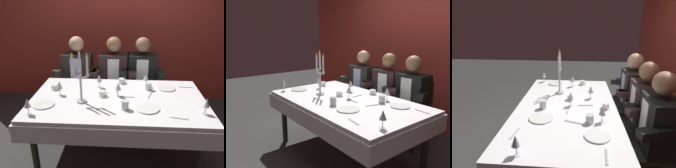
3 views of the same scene
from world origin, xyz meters
The scene contains 26 objects.
ground_plane centered at (0.00, 0.00, 0.00)m, with size 12.00×12.00×0.00m, color #353432.
back_wall centered at (0.00, 1.66, 1.35)m, with size 6.00×0.12×2.70m, color #BA3D31.
dining_table centered at (0.00, 0.00, 0.62)m, with size 1.94×1.14×0.74m.
candelabra centered at (-0.38, -0.12, 0.97)m, with size 0.19×0.11×0.57m.
dinner_plate_0 centered at (0.57, 0.30, 0.75)m, with size 0.22×0.22×0.01m, color white.
dinner_plate_1 centered at (-0.76, -0.21, 0.75)m, with size 0.23×0.23×0.01m, color white.
dinner_plate_2 centered at (0.31, -0.23, 0.75)m, with size 0.25×0.25×0.01m, color white.
wine_glass_0 centered at (0.85, -0.30, 0.85)m, with size 0.07×0.07×0.16m.
wine_glass_1 centered at (-0.24, 0.28, 0.86)m, with size 0.07×0.07×0.16m.
wine_glass_2 centered at (-0.84, -0.41, 0.85)m, with size 0.07×0.07×0.16m.
wine_glass_3 centered at (-0.66, 0.04, 0.85)m, with size 0.07×0.07×0.16m.
wine_glass_4 centered at (0.33, 0.36, 0.85)m, with size 0.07×0.07×0.16m.
wine_glass_5 centered at (0.00, 0.05, 0.85)m, with size 0.07×0.07×0.16m.
water_tumbler_0 centered at (0.08, -0.25, 0.79)m, with size 0.08×0.08×0.10m, color silver.
water_tumbler_1 centered at (0.35, 0.24, 0.78)m, with size 0.08×0.08×0.08m, color silver.
coffee_cup_0 centered at (0.03, 0.43, 0.77)m, with size 0.13×0.12×0.06m.
coffee_cup_1 centered at (-0.17, 0.03, 0.77)m, with size 0.13×0.12×0.06m.
coffee_cup_2 centered at (-0.76, 0.19, 0.77)m, with size 0.13×0.12×0.06m.
fork_0 centered at (0.59, -0.40, 0.74)m, with size 0.17×0.02×0.01m, color #B7B7BC.
fork_1 centered at (0.82, 0.34, 0.74)m, with size 0.17×0.02×0.01m, color #B7B7BC.
fork_2 centered at (-0.02, 0.21, 0.74)m, with size 0.17×0.02×0.01m, color #B7B7BC.
knife_3 centered at (0.09, 0.03, 0.74)m, with size 0.19×0.02×0.01m, color #B7B7BC.
fork_4 centered at (0.36, 0.09, 0.74)m, with size 0.17×0.02×0.01m, color #B7B7BC.
seated_diner_0 centered at (-0.62, 0.89, 0.74)m, with size 0.63×0.48×1.24m.
seated_diner_1 centered at (-0.09, 0.89, 0.74)m, with size 0.63×0.48×1.24m.
seated_diner_2 centered at (0.31, 0.89, 0.74)m, with size 0.63×0.48×1.24m.
Camera 2 is at (2.11, -1.76, 1.56)m, focal length 38.12 mm.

